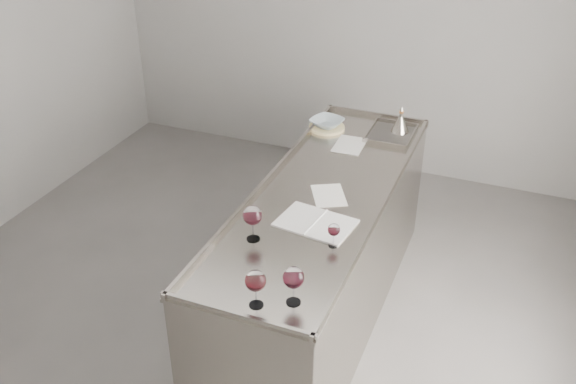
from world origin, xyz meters
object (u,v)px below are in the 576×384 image
at_px(wine_glass_left, 253,216).
at_px(wine_glass_right, 294,278).
at_px(ceramic_bowl, 327,123).
at_px(wine_glass_small, 334,230).
at_px(wine_glass_middle, 256,282).
at_px(notebook, 316,223).
at_px(counter, 322,256).
at_px(wine_funnel, 400,124).

bearing_deg(wine_glass_left, wine_glass_right, -45.72).
bearing_deg(ceramic_bowl, wine_glass_small, -69.64).
distance_m(wine_glass_middle, ceramic_bowl, 1.96).
distance_m(wine_glass_left, notebook, 0.39).
height_order(wine_glass_left, notebook, wine_glass_left).
distance_m(counter, ceramic_bowl, 1.03).
bearing_deg(counter, wine_glass_right, -78.71).
distance_m(wine_glass_middle, wine_glass_right, 0.17).
height_order(wine_glass_middle, wine_funnel, wine_funnel).
relative_size(wine_glass_middle, ceramic_bowl, 0.86).
xyz_separation_m(counter, notebook, (0.07, -0.34, 0.47)).
distance_m(wine_glass_left, wine_glass_small, 0.43).
xyz_separation_m(wine_glass_small, ceramic_bowl, (-0.50, 1.35, -0.05)).
distance_m(counter, wine_glass_right, 1.18).
bearing_deg(wine_funnel, counter, -102.42).
bearing_deg(ceramic_bowl, wine_glass_left, -86.48).
height_order(wine_glass_middle, notebook, wine_glass_middle).
bearing_deg(wine_glass_left, wine_glass_small, 14.11).
xyz_separation_m(wine_glass_middle, ceramic_bowl, (-0.32, 1.93, -0.09)).
distance_m(wine_glass_right, wine_glass_small, 0.50).
height_order(wine_glass_small, ceramic_bowl, wine_glass_small).
bearing_deg(wine_glass_right, wine_funnel, 89.42).
bearing_deg(wine_funnel, wine_glass_right, -90.58).
relative_size(counter, wine_glass_small, 18.29).
height_order(counter, wine_glass_right, wine_glass_right).
relative_size(wine_glass_right, ceramic_bowl, 0.88).
xyz_separation_m(wine_glass_middle, wine_glass_right, (0.15, 0.08, 0.00)).
bearing_deg(notebook, wine_glass_right, -71.20).
bearing_deg(counter, ceramic_bowl, 107.97).
height_order(wine_glass_left, ceramic_bowl, wine_glass_left).
distance_m(wine_glass_middle, wine_glass_small, 0.61).
bearing_deg(wine_glass_small, wine_glass_right, -92.98).
bearing_deg(wine_glass_left, notebook, 45.56).
height_order(counter, wine_glass_small, wine_glass_small).
bearing_deg(wine_funnel, notebook, -96.37).
relative_size(wine_glass_small, notebook, 0.30).
height_order(wine_glass_left, wine_funnel, wine_glass_left).
relative_size(counter, ceramic_bowl, 10.84).
xyz_separation_m(wine_glass_right, wine_funnel, (0.02, 1.99, -0.08)).
height_order(wine_glass_right, ceramic_bowl, wine_glass_right).
distance_m(wine_glass_right, wine_funnel, 2.00).
xyz_separation_m(wine_glass_right, notebook, (-0.13, 0.66, -0.13)).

